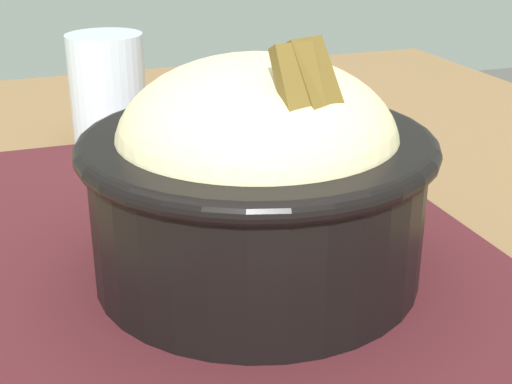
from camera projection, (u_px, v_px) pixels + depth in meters
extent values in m
cube|color=olive|center=(248.00, 285.00, 0.45)|extent=(1.06, 0.88, 0.03)
cylinder|color=brown|center=(381.00, 304.00, 1.11)|extent=(0.04, 0.04, 0.69)
cube|color=#47191E|center=(243.00, 249.00, 0.45)|extent=(0.48, 0.31, 0.00)
cylinder|color=black|center=(256.00, 205.00, 0.41)|extent=(0.19, 0.19, 0.08)
torus|color=black|center=(256.00, 144.00, 0.40)|extent=(0.20, 0.20, 0.01)
ellipsoid|color=beige|center=(256.00, 143.00, 0.39)|extent=(0.19, 0.19, 0.10)
sphere|color=#2B7C23|center=(266.00, 106.00, 0.37)|extent=(0.03, 0.03, 0.03)
sphere|color=#2B7C23|center=(230.00, 100.00, 0.38)|extent=(0.03, 0.03, 0.03)
sphere|color=#2B7C23|center=(273.00, 100.00, 0.37)|extent=(0.04, 0.04, 0.04)
cylinder|color=orange|center=(233.00, 98.00, 0.40)|extent=(0.02, 0.04, 0.01)
cube|color=brown|center=(302.00, 101.00, 0.34)|extent=(0.03, 0.02, 0.05)
cube|color=brown|center=(320.00, 96.00, 0.35)|extent=(0.04, 0.03, 0.05)
cube|color=#B3B3B3|center=(255.00, 181.00, 0.55)|extent=(0.02, 0.07, 0.00)
cube|color=#B3B3B3|center=(203.00, 184.00, 0.55)|extent=(0.01, 0.01, 0.00)
cube|color=#B3B3B3|center=(178.00, 186.00, 0.54)|extent=(0.03, 0.03, 0.00)
cube|color=#B3B3B3|center=(144.00, 184.00, 0.55)|extent=(0.01, 0.02, 0.00)
cube|color=#B3B3B3|center=(144.00, 186.00, 0.54)|extent=(0.01, 0.02, 0.00)
cube|color=#B3B3B3|center=(144.00, 190.00, 0.54)|extent=(0.01, 0.02, 0.00)
cube|color=#B3B3B3|center=(145.00, 193.00, 0.53)|extent=(0.01, 0.02, 0.00)
cylinder|color=silver|center=(108.00, 89.00, 0.64)|extent=(0.07, 0.07, 0.10)
cylinder|color=silver|center=(110.00, 114.00, 0.64)|extent=(0.06, 0.06, 0.05)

